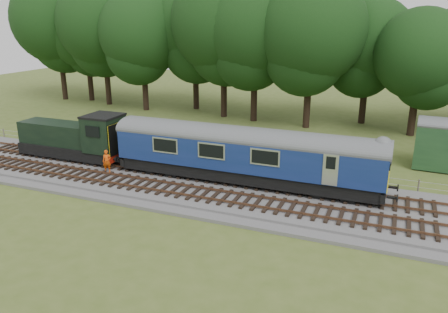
% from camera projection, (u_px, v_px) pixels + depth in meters
% --- Properties ---
extents(ground, '(120.00, 120.00, 0.00)m').
position_uv_depth(ground, '(168.00, 184.00, 30.18)').
color(ground, '#465921').
rests_on(ground, ground).
extents(ballast, '(70.00, 7.00, 0.35)m').
position_uv_depth(ballast, '(168.00, 181.00, 30.13)').
color(ballast, '#4C4C4F').
rests_on(ballast, ground).
extents(track_north, '(67.20, 2.40, 0.21)m').
position_uv_depth(track_north, '(177.00, 172.00, 31.29)').
color(track_north, black).
rests_on(track_north, ballast).
extents(track_south, '(67.20, 2.40, 0.21)m').
position_uv_depth(track_south, '(156.00, 186.00, 28.64)').
color(track_south, black).
rests_on(track_south, ballast).
extents(fence, '(64.00, 0.12, 1.00)m').
position_uv_depth(fence, '(196.00, 164.00, 34.16)').
color(fence, '#6B6054').
rests_on(fence, ground).
extents(tree_line, '(70.00, 8.00, 18.00)m').
position_uv_depth(tree_line, '(262.00, 118.00, 49.62)').
color(tree_line, black).
rests_on(tree_line, ground).
extents(dmu_railcar, '(18.05, 2.86, 3.88)m').
position_uv_depth(dmu_railcar, '(245.00, 150.00, 28.80)').
color(dmu_railcar, black).
rests_on(dmu_railcar, ground).
extents(shunter_loco, '(8.91, 2.60, 3.38)m').
position_uv_depth(shunter_loco, '(76.00, 139.00, 33.93)').
color(shunter_loco, black).
rests_on(shunter_loco, ground).
extents(worker, '(0.72, 0.64, 1.66)m').
position_uv_depth(worker, '(107.00, 161.00, 31.14)').
color(worker, '#E34C0B').
rests_on(worker, ballast).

